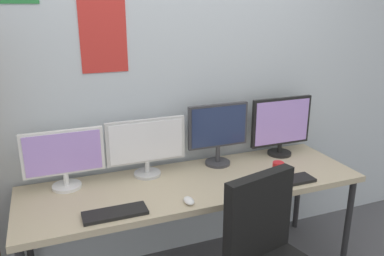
{
  "coord_description": "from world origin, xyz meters",
  "views": [
    {
      "loc": [
        -0.85,
        -1.53,
        1.84
      ],
      "look_at": [
        0.0,
        0.65,
        1.09
      ],
      "focal_mm": 36.28,
      "sensor_mm": 36.0,
      "label": 1
    }
  ],
  "objects_px": {
    "desk": "(195,189)",
    "monitor_far_right": "(281,125)",
    "monitor_far_left": "(64,157)",
    "computer_mouse": "(189,201)",
    "keyboard_left": "(115,213)",
    "monitor_center_right": "(218,131)",
    "keyboard_right": "(288,181)",
    "monitor_center_left": "(146,145)",
    "coffee_mug": "(278,168)"
  },
  "relations": [
    {
      "from": "desk",
      "to": "monitor_far_right",
      "type": "bearing_deg",
      "value": 15.22
    },
    {
      "from": "monitor_far_left",
      "to": "computer_mouse",
      "type": "height_order",
      "value": "monitor_far_left"
    },
    {
      "from": "keyboard_left",
      "to": "desk",
      "type": "bearing_deg",
      "value": 22.33
    },
    {
      "from": "monitor_center_right",
      "to": "keyboard_right",
      "type": "relative_size",
      "value": 1.27
    },
    {
      "from": "computer_mouse",
      "to": "monitor_center_right",
      "type": "bearing_deg",
      "value": 49.58
    },
    {
      "from": "monitor_center_left",
      "to": "computer_mouse",
      "type": "height_order",
      "value": "monitor_center_left"
    },
    {
      "from": "desk",
      "to": "monitor_center_right",
      "type": "distance_m",
      "value": 0.45
    },
    {
      "from": "monitor_far_right",
      "to": "coffee_mug",
      "type": "height_order",
      "value": "monitor_far_right"
    },
    {
      "from": "monitor_far_left",
      "to": "keyboard_left",
      "type": "relative_size",
      "value": 1.39
    },
    {
      "from": "keyboard_right",
      "to": "monitor_center_left",
      "type": "bearing_deg",
      "value": 151.66
    },
    {
      "from": "keyboard_left",
      "to": "computer_mouse",
      "type": "relative_size",
      "value": 3.65
    },
    {
      "from": "monitor_center_left",
      "to": "keyboard_right",
      "type": "bearing_deg",
      "value": -28.34
    },
    {
      "from": "monitor_far_right",
      "to": "monitor_center_left",
      "type": "bearing_deg",
      "value": -180.0
    },
    {
      "from": "keyboard_left",
      "to": "monitor_far_right",
      "type": "bearing_deg",
      "value": 18.26
    },
    {
      "from": "desk",
      "to": "coffee_mug",
      "type": "relative_size",
      "value": 20.76
    },
    {
      "from": "keyboard_left",
      "to": "computer_mouse",
      "type": "height_order",
      "value": "computer_mouse"
    },
    {
      "from": "coffee_mug",
      "to": "computer_mouse",
      "type": "bearing_deg",
      "value": -167.88
    },
    {
      "from": "keyboard_right",
      "to": "coffee_mug",
      "type": "height_order",
      "value": "coffee_mug"
    },
    {
      "from": "monitor_far_left",
      "to": "coffee_mug",
      "type": "bearing_deg",
      "value": -13.27
    },
    {
      "from": "monitor_center_right",
      "to": "keyboard_right",
      "type": "xyz_separation_m",
      "value": [
        0.3,
        -0.44,
        -0.24
      ]
    },
    {
      "from": "monitor_center_right",
      "to": "keyboard_left",
      "type": "relative_size",
      "value": 1.27
    },
    {
      "from": "monitor_center_right",
      "to": "computer_mouse",
      "type": "distance_m",
      "value": 0.66
    },
    {
      "from": "desk",
      "to": "monitor_center_left",
      "type": "distance_m",
      "value": 0.43
    },
    {
      "from": "monitor_far_left",
      "to": "keyboard_right",
      "type": "distance_m",
      "value": 1.42
    },
    {
      "from": "monitor_center_right",
      "to": "coffee_mug",
      "type": "bearing_deg",
      "value": -46.26
    },
    {
      "from": "desk",
      "to": "monitor_center_right",
      "type": "height_order",
      "value": "monitor_center_right"
    },
    {
      "from": "monitor_center_right",
      "to": "keyboard_left",
      "type": "distance_m",
      "value": 0.96
    },
    {
      "from": "monitor_center_left",
      "to": "monitor_far_right",
      "type": "distance_m",
      "value": 1.04
    },
    {
      "from": "monitor_far_right",
      "to": "monitor_far_left",
      "type": "bearing_deg",
      "value": -180.0
    },
    {
      "from": "monitor_far_left",
      "to": "monitor_center_right",
      "type": "bearing_deg",
      "value": -0.0
    },
    {
      "from": "keyboard_right",
      "to": "coffee_mug",
      "type": "relative_size",
      "value": 3.28
    },
    {
      "from": "keyboard_left",
      "to": "keyboard_right",
      "type": "relative_size",
      "value": 1.01
    },
    {
      "from": "monitor_far_left",
      "to": "monitor_far_right",
      "type": "height_order",
      "value": "monitor_far_right"
    },
    {
      "from": "desk",
      "to": "monitor_center_right",
      "type": "bearing_deg",
      "value": 39.21
    },
    {
      "from": "coffee_mug",
      "to": "keyboard_left",
      "type": "bearing_deg",
      "value": -173.64
    },
    {
      "from": "monitor_center_left",
      "to": "monitor_center_right",
      "type": "relative_size",
      "value": 1.19
    },
    {
      "from": "keyboard_right",
      "to": "computer_mouse",
      "type": "bearing_deg",
      "value": -177.92
    },
    {
      "from": "monitor_far_left",
      "to": "monitor_far_right",
      "type": "xyz_separation_m",
      "value": [
        1.56,
        0.0,
        0.03
      ]
    },
    {
      "from": "monitor_center_left",
      "to": "computer_mouse",
      "type": "relative_size",
      "value": 5.5
    },
    {
      "from": "keyboard_right",
      "to": "monitor_center_right",
      "type": "bearing_deg",
      "value": 124.14
    },
    {
      "from": "monitor_center_left",
      "to": "keyboard_left",
      "type": "bearing_deg",
      "value": -124.14
    },
    {
      "from": "keyboard_right",
      "to": "monitor_far_left",
      "type": "bearing_deg",
      "value": 161.74
    },
    {
      "from": "keyboard_right",
      "to": "computer_mouse",
      "type": "relative_size",
      "value": 3.62
    },
    {
      "from": "monitor_center_left",
      "to": "computer_mouse",
      "type": "xyz_separation_m",
      "value": [
        0.12,
        -0.47,
        -0.2
      ]
    },
    {
      "from": "desk",
      "to": "keyboard_right",
      "type": "distance_m",
      "value": 0.61
    },
    {
      "from": "monitor_far_right",
      "to": "computer_mouse",
      "type": "distance_m",
      "value": 1.05
    },
    {
      "from": "monitor_far_left",
      "to": "computer_mouse",
      "type": "xyz_separation_m",
      "value": [
        0.64,
        -0.47,
        -0.19
      ]
    },
    {
      "from": "monitor_center_left",
      "to": "keyboard_right",
      "type": "xyz_separation_m",
      "value": [
        0.82,
        -0.44,
        -0.21
      ]
    },
    {
      "from": "monitor_center_left",
      "to": "coffee_mug",
      "type": "distance_m",
      "value": 0.9
    },
    {
      "from": "coffee_mug",
      "to": "keyboard_right",
      "type": "bearing_deg",
      "value": -91.54
    }
  ]
}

